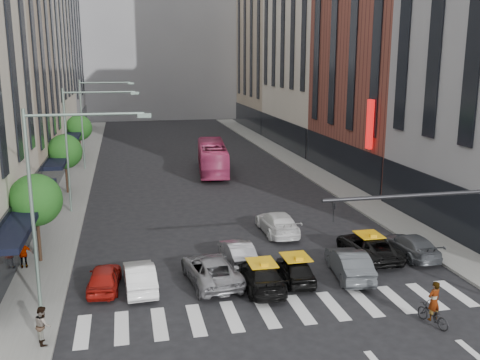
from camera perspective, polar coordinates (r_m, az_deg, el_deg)
ground at (r=23.86m, az=6.22°, el=-15.24°), size 160.00×160.00×0.00m
sidewalk_left at (r=51.34m, az=-17.16°, el=-0.27°), size 3.00×96.00×0.15m
sidewalk_right at (r=54.34m, az=7.74°, el=0.89°), size 3.00×96.00×0.15m
building_left_d at (r=85.59m, az=-19.76°, el=14.64°), size 8.00×18.00×30.00m
building_right_b at (r=52.68m, az=15.15°, el=14.36°), size 8.00×18.00×26.00m
building_right_d at (r=88.25m, az=3.50°, el=14.62°), size 8.00×18.00×28.00m
building_far at (r=105.35m, az=-8.91°, el=16.37°), size 30.00×10.00×36.00m
tree_near at (r=31.23m, az=-20.97°, el=-2.03°), size 2.88×2.88×4.95m
tree_mid at (r=46.78m, az=-18.19°, el=2.90°), size 2.88×2.88×4.95m
tree_far at (r=62.56m, az=-16.80°, el=5.35°), size 2.88×2.88×4.95m
streetlamp_near at (r=24.69m, az=-19.33°, el=-0.29°), size 5.38×0.25×9.00m
streetlamp_mid at (r=40.38m, az=-16.74°, el=4.75°), size 5.38×0.25×9.00m
streetlamp_far at (r=56.24m, az=-15.59°, el=6.96°), size 5.38×0.25×9.00m
liberty_sign at (r=44.72m, az=13.69°, el=5.79°), size 0.30×0.70×4.00m
car_red at (r=27.65m, az=-14.28°, el=-10.06°), size 1.79×3.82×1.27m
car_white_front at (r=27.28m, az=-10.65°, el=-10.08°), size 1.65×4.19×1.36m
car_silver at (r=27.61m, az=-3.10°, el=-9.54°), size 2.86×5.26×1.40m
taxi_left at (r=26.98m, az=2.31°, el=-10.16°), size 2.06×4.66×1.33m
taxi_center at (r=27.96m, az=5.94°, el=-9.43°), size 1.79×3.86×1.28m
car_grey_mid at (r=28.84m, az=11.57°, el=-8.70°), size 2.16×4.68×1.49m
taxi_right at (r=31.70m, az=13.53°, el=-6.90°), size 2.46×5.05×1.38m
car_grey_curb at (r=32.64m, az=17.75°, el=-6.66°), size 1.88×4.50×1.30m
car_row2_left at (r=30.09m, az=-0.27°, el=-7.68°), size 1.58×4.04×1.31m
car_row2_right at (r=35.08m, az=4.01°, el=-4.58°), size 2.04×4.99×1.45m
bus at (r=53.56m, az=-2.96°, el=2.43°), size 3.87×11.36×3.10m
motorcycle at (r=25.03m, az=19.86°, el=-13.39°), size 1.01×1.85×0.92m
rider at (r=24.48m, az=20.10°, el=-10.57°), size 0.72×0.56×1.75m
pedestrian_near at (r=23.20m, az=-20.29°, el=-14.29°), size 0.78×0.90×1.56m
pedestrian_far at (r=31.26m, az=-22.09°, el=-7.32°), size 0.95×0.46×1.57m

